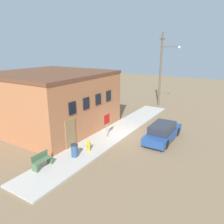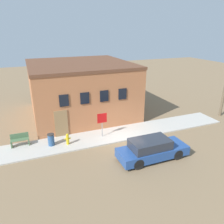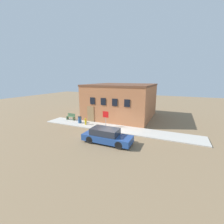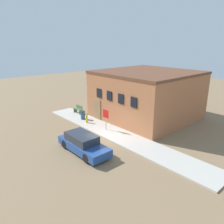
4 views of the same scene
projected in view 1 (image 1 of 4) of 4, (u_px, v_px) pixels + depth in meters
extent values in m
plane|color=#846B4C|center=(128.00, 136.00, 17.99)|extent=(80.00, 80.00, 0.00)
cube|color=#BCB7AD|center=(115.00, 133.00, 18.61)|extent=(19.11, 2.52, 0.10)
cube|color=#B26B42|center=(52.00, 101.00, 19.73)|extent=(9.07, 9.13, 4.75)
cube|color=brown|center=(49.00, 73.00, 19.02)|extent=(9.17, 9.23, 0.24)
cube|color=black|center=(72.00, 108.00, 15.32)|extent=(0.70, 0.08, 0.90)
cube|color=black|center=(86.00, 103.00, 16.62)|extent=(0.70, 0.08, 0.90)
cube|color=black|center=(98.00, 99.00, 17.92)|extent=(0.70, 0.08, 0.90)
cube|color=black|center=(108.00, 96.00, 19.21)|extent=(0.70, 0.08, 0.90)
cube|color=#937047|center=(70.00, 134.00, 15.57)|extent=(1.00, 0.08, 2.20)
cylinder|color=gold|center=(89.00, 146.00, 15.13)|extent=(0.21, 0.21, 0.69)
sphere|color=gold|center=(88.00, 141.00, 15.02)|extent=(0.19, 0.19, 0.19)
cylinder|color=gold|center=(87.00, 146.00, 14.97)|extent=(0.12, 0.09, 0.09)
cylinder|color=gold|center=(90.00, 144.00, 15.23)|extent=(0.12, 0.09, 0.09)
cylinder|color=gray|center=(107.00, 126.00, 17.30)|extent=(0.06, 0.06, 1.91)
cube|color=red|center=(107.00, 119.00, 17.13)|extent=(0.75, 0.02, 0.75)
cube|color=#4C6B47|center=(35.00, 168.00, 12.61)|extent=(0.08, 0.44, 0.46)
cube|color=#4C6B47|center=(50.00, 160.00, 13.55)|extent=(0.08, 0.44, 0.46)
cube|color=#4C6B47|center=(42.00, 160.00, 13.01)|extent=(1.23, 0.44, 0.04)
cube|color=#4C6B47|center=(39.00, 156.00, 13.05)|extent=(1.23, 0.04, 0.39)
cylinder|color=#2D517F|center=(75.00, 151.00, 14.35)|extent=(0.45, 0.45, 0.81)
cylinder|color=#2D2D2D|center=(74.00, 145.00, 14.23)|extent=(0.47, 0.47, 0.06)
cylinder|color=brown|center=(160.00, 71.00, 26.37)|extent=(0.24, 0.24, 8.69)
cylinder|color=brown|center=(170.00, 47.00, 25.07)|extent=(0.08, 2.02, 0.08)
sphere|color=silver|center=(179.00, 47.00, 24.59)|extent=(0.32, 0.32, 0.32)
cube|color=brown|center=(162.00, 39.00, 25.33)|extent=(1.80, 0.10, 0.10)
cylinder|color=black|center=(160.00, 128.00, 18.79)|extent=(0.69, 0.20, 0.69)
cylinder|color=black|center=(177.00, 132.00, 18.04)|extent=(0.69, 0.20, 0.69)
cylinder|color=black|center=(147.00, 140.00, 16.46)|extent=(0.69, 0.20, 0.69)
cylinder|color=black|center=(166.00, 144.00, 15.71)|extent=(0.69, 0.20, 0.69)
cube|color=#23478C|center=(163.00, 134.00, 17.21)|extent=(4.60, 1.71, 0.59)
cube|color=#282D38|center=(162.00, 128.00, 16.85)|extent=(2.53, 1.50, 0.59)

